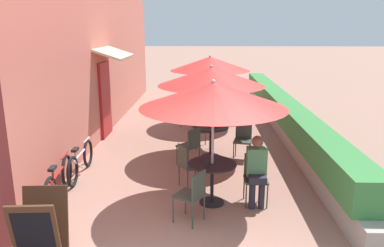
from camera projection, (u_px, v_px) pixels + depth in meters
cafe_facade_wall at (103, 61)px, 10.87m from camera, size 0.98×14.06×4.20m
planter_hedge at (283, 114)px, 11.12m from camera, size 0.60×13.06×1.01m
patio_table_near at (212, 173)px, 6.51m from camera, size 0.85×0.85×0.75m
patio_umbrella_near at (213, 95)px, 6.17m from camera, size 2.47×2.47×2.21m
cafe_chair_near_left at (255, 175)px, 6.57m from camera, size 0.40×0.40×0.87m
seated_patron_near_left at (257, 168)px, 6.42m from camera, size 0.34×0.40×1.25m
cafe_chair_near_right at (188, 163)px, 7.14m from camera, size 0.55×0.55×0.87m
cafe_chair_near_back at (193, 193)px, 5.85m from camera, size 0.55×0.55×0.87m
coffee_cup_near at (207, 162)px, 6.37m from camera, size 0.07×0.07×0.09m
patio_table_mid at (211, 134)px, 8.88m from camera, size 0.85×0.85×0.75m
patio_umbrella_mid at (211, 76)px, 8.54m from camera, size 2.47×2.47×2.21m
cafe_chair_mid_left at (191, 144)px, 8.31m from camera, size 0.56×0.56×0.87m
cafe_chair_mid_right at (243, 137)px, 8.79m from camera, size 0.47×0.47×0.87m
cafe_chair_mid_back at (198, 128)px, 9.58m from camera, size 0.50×0.50×0.87m
coffee_cup_mid at (217, 124)px, 8.92m from camera, size 0.07×0.07×0.09m
patio_table_far at (210, 108)px, 11.85m from camera, size 0.85×0.85×0.75m
patio_umbrella_far at (210, 64)px, 11.51m from camera, size 2.47×2.47×2.21m
cafe_chair_far_left at (232, 108)px, 12.03m from camera, size 0.46×0.46×0.87m
cafe_chair_far_right at (186, 110)px, 11.70m from camera, size 0.46×0.46×0.87m
coffee_cup_far at (206, 100)px, 11.81m from camera, size 0.07×0.07×0.09m
bicycle_leaning at (59, 181)px, 6.74m from camera, size 0.24×1.73×0.72m
bicycle_second at (81, 161)px, 7.79m from camera, size 0.12×1.71×0.70m
menu_board at (41, 229)px, 4.86m from camera, size 0.65×0.68×0.97m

